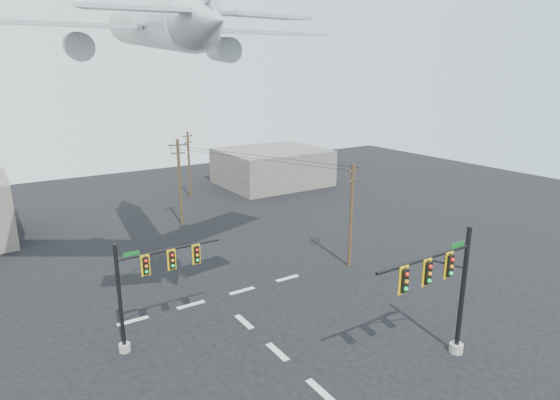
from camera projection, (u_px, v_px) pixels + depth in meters
ground at (320, 390)px, 23.61m from camera, size 120.00×120.00×0.00m
lane_markings at (265, 341)px, 27.93m from camera, size 14.00×21.20×0.01m
signal_mast_near at (444, 292)px, 24.77m from camera, size 7.08×0.84×7.59m
signal_mast_far at (147, 286)px, 26.71m from camera, size 6.46×0.72×6.55m
utility_pole_a at (351, 214)px, 37.68m from camera, size 1.62×0.83×8.64m
utility_pole_b at (180, 181)px, 48.21m from camera, size 1.83×0.32×9.05m
utility_pole_c at (189, 163)px, 59.74m from camera, size 1.60×0.81×8.35m
power_lines at (223, 150)px, 46.20m from camera, size 9.21×28.62×0.17m
airliner at (153, 25)px, 28.87m from camera, size 24.66×26.08×6.82m
building_right at (272, 167)px, 66.89m from camera, size 14.00×12.00×5.00m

